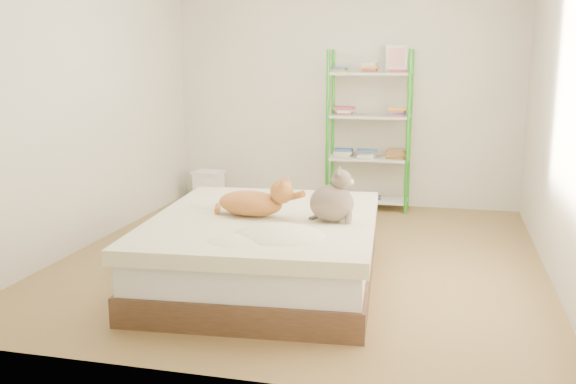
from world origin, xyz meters
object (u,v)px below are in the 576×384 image
(bed, at_px, (265,250))
(white_bin, at_px, (209,186))
(shelf_unit, at_px, (370,128))
(orange_cat, at_px, (250,200))
(cardboard_box, at_px, (331,211))
(grey_cat, at_px, (332,195))

(bed, relative_size, white_bin, 5.79)
(shelf_unit, xyz_separation_m, white_bin, (-1.80, -0.11, -0.69))
(orange_cat, xyz_separation_m, cardboard_box, (0.29, 1.67, -0.45))
(shelf_unit, bearing_deg, white_bin, -176.42)
(orange_cat, xyz_separation_m, shelf_unit, (0.54, 2.56, 0.26))
(bed, height_order, grey_cat, grey_cat)
(orange_cat, distance_m, cardboard_box, 1.75)
(orange_cat, relative_size, grey_cat, 1.53)
(orange_cat, relative_size, white_bin, 1.59)
(shelf_unit, distance_m, white_bin, 1.93)
(orange_cat, distance_m, white_bin, 2.79)
(orange_cat, bearing_deg, bed, 12.33)
(white_bin, bearing_deg, orange_cat, -62.92)
(orange_cat, height_order, cardboard_box, orange_cat)
(orange_cat, relative_size, cardboard_box, 0.93)
(bed, distance_m, shelf_unit, 2.67)
(cardboard_box, distance_m, white_bin, 1.73)
(white_bin, bearing_deg, bed, -60.99)
(grey_cat, distance_m, cardboard_box, 1.79)
(cardboard_box, height_order, white_bin, cardboard_box)
(grey_cat, height_order, white_bin, grey_cat)
(bed, bearing_deg, white_bin, 114.39)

